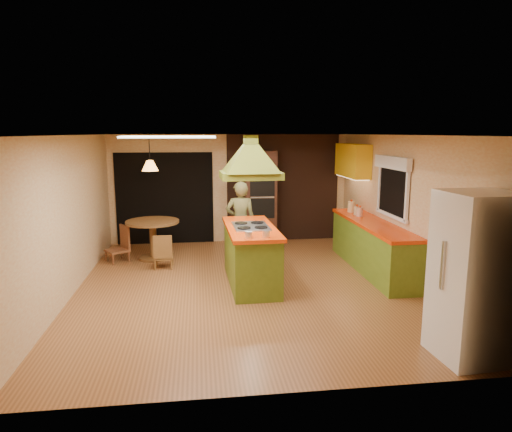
{
  "coord_description": "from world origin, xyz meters",
  "views": [
    {
      "loc": [
        -0.73,
        -7.3,
        2.54
      ],
      "look_at": [
        0.23,
        0.22,
        1.15
      ],
      "focal_mm": 32.0,
      "sensor_mm": 36.0,
      "label": 1
    }
  ],
  "objects": [
    {
      "name": "ground",
      "position": [
        0.0,
        0.0,
        0.0
      ],
      "size": [
        6.5,
        6.5,
        0.0
      ],
      "primitive_type": "plane",
      "color": "#935A30",
      "rests_on": "ground"
    },
    {
      "name": "room_walls",
      "position": [
        0.0,
        0.0,
        1.25
      ],
      "size": [
        5.5,
        6.5,
        6.5
      ],
      "color": "beige",
      "rests_on": "ground"
    },
    {
      "name": "ceiling_plane",
      "position": [
        0.0,
        0.0,
        2.5
      ],
      "size": [
        6.5,
        6.5,
        0.0
      ],
      "primitive_type": "plane",
      "rotation": [
        3.14,
        0.0,
        0.0
      ],
      "color": "silver",
      "rests_on": "room_walls"
    },
    {
      "name": "brick_panel",
      "position": [
        1.25,
        3.23,
        1.25
      ],
      "size": [
        2.64,
        0.03,
        2.5
      ],
      "primitive_type": "cube",
      "color": "#381E14",
      "rests_on": "ground"
    },
    {
      "name": "nook_opening",
      "position": [
        -1.5,
        3.23,
        1.05
      ],
      "size": [
        2.2,
        0.03,
        2.1
      ],
      "primitive_type": "cube",
      "color": "black",
      "rests_on": "ground"
    },
    {
      "name": "right_counter",
      "position": [
        2.45,
        0.6,
        0.46
      ],
      "size": [
        0.62,
        3.05,
        0.92
      ],
      "color": "olive",
      "rests_on": "ground"
    },
    {
      "name": "upper_cabinets",
      "position": [
        2.57,
        2.2,
        1.95
      ],
      "size": [
        0.34,
        1.4,
        0.7
      ],
      "primitive_type": "cube",
      "color": "yellow",
      "rests_on": "room_walls"
    },
    {
      "name": "window_right",
      "position": [
        2.7,
        0.4,
        1.77
      ],
      "size": [
        0.12,
        1.35,
        1.06
      ],
      "color": "black",
      "rests_on": "room_walls"
    },
    {
      "name": "fluor_panel",
      "position": [
        -1.1,
        -1.2,
        2.48
      ],
      "size": [
        1.2,
        0.6,
        0.03
      ],
      "primitive_type": "cube",
      "color": "white",
      "rests_on": "ceiling_plane"
    },
    {
      "name": "kitchen_island",
      "position": [
        0.13,
        0.12,
        0.5
      ],
      "size": [
        0.85,
        2.01,
        1.01
      ],
      "rotation": [
        0.0,
        0.0,
        0.03
      ],
      "color": "#5E761D",
      "rests_on": "ground"
    },
    {
      "name": "range_hood",
      "position": [
        0.13,
        0.12,
        2.25
      ],
      "size": [
        1.01,
        0.75,
        0.79
      ],
      "rotation": [
        0.0,
        0.0,
        0.04
      ],
      "color": "#646E1B",
      "rests_on": "ceiling_plane"
    },
    {
      "name": "man",
      "position": [
        0.08,
        1.46,
        0.81
      ],
      "size": [
        0.63,
        0.45,
        1.61
      ],
      "primitive_type": "imported",
      "rotation": [
        0.0,
        0.0,
        3.03
      ],
      "color": "brown",
      "rests_on": "ground"
    },
    {
      "name": "refrigerator",
      "position": [
        2.33,
        -2.77,
        0.96
      ],
      "size": [
        0.83,
        0.79,
        1.91
      ],
      "primitive_type": "cube",
      "rotation": [
        0.0,
        0.0,
        0.06
      ],
      "color": "white",
      "rests_on": "ground"
    },
    {
      "name": "wall_oven",
      "position": [
        0.68,
        2.95,
        1.07
      ],
      "size": [
        0.74,
        0.64,
        2.14
      ],
      "rotation": [
        0.0,
        0.0,
        -0.06
      ],
      "color": "#472316",
      "rests_on": "ground"
    },
    {
      "name": "dining_table",
      "position": [
        -1.67,
        1.88,
        0.56
      ],
      "size": [
        1.07,
        1.07,
        0.8
      ],
      "rotation": [
        0.0,
        0.0,
        -0.13
      ],
      "color": "brown",
      "rests_on": "ground"
    },
    {
      "name": "chair_left",
      "position": [
        -2.37,
        1.78,
        0.36
      ],
      "size": [
        0.54,
        0.54,
        0.72
      ],
      "primitive_type": null,
      "rotation": [
        0.0,
        0.0,
        -0.98
      ],
      "color": "brown",
      "rests_on": "ground"
    },
    {
      "name": "chair_near",
      "position": [
        -1.42,
        1.23,
        0.33
      ],
      "size": [
        0.37,
        0.37,
        0.66
      ],
      "primitive_type": null,
      "rotation": [
        0.0,
        0.0,
        3.15
      ],
      "color": "brown",
      "rests_on": "ground"
    },
    {
      "name": "pendant_lamp",
      "position": [
        -1.67,
        1.88,
        1.9
      ],
      "size": [
        0.42,
        0.42,
        0.21
      ],
      "primitive_type": "cone",
      "rotation": [
        0.0,
        0.0,
        0.4
      ],
      "color": "#FF9E3F",
      "rests_on": "ceiling_plane"
    },
    {
      "name": "canister_large",
      "position": [
        2.4,
        1.67,
        1.03
      ],
      "size": [
        0.17,
        0.17,
        0.22
      ],
      "primitive_type": "cylinder",
      "rotation": [
        0.0,
        0.0,
        0.15
      ],
      "color": "beige",
      "rests_on": "right_counter"
    },
    {
      "name": "canister_medium",
      "position": [
        2.4,
        1.18,
        1.01
      ],
      "size": [
        0.14,
        0.14,
        0.17
      ],
      "primitive_type": "cylinder",
      "rotation": [
        0.0,
        0.0,
        -0.15
      ],
      "color": "beige",
      "rests_on": "right_counter"
    },
    {
      "name": "canister_small",
      "position": [
        2.4,
        1.33,
        1.0
      ],
      "size": [
        0.16,
        0.16,
        0.17
      ],
      "primitive_type": "cylinder",
      "rotation": [
        0.0,
        0.0,
        -0.26
      ],
      "color": "beige",
      "rests_on": "right_counter"
    }
  ]
}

